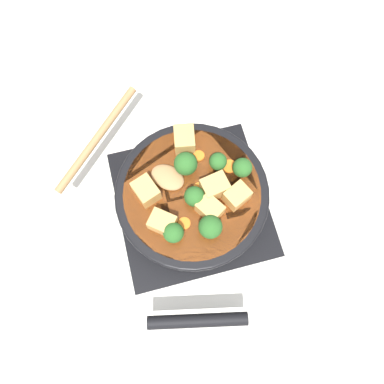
# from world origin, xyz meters

# --- Properties ---
(ground_plane) EXTENTS (2.40, 2.40, 0.00)m
(ground_plane) POSITION_xyz_m (0.00, 0.00, 0.00)
(ground_plane) COLOR white
(front_burner_grate) EXTENTS (0.31, 0.31, 0.03)m
(front_burner_grate) POSITION_xyz_m (0.00, 0.00, 0.01)
(front_burner_grate) COLOR black
(front_burner_grate) RESTS_ON ground_plane
(skillet_pan) EXTENTS (0.30, 0.41, 0.05)m
(skillet_pan) POSITION_xyz_m (0.00, 0.00, 0.06)
(skillet_pan) COLOR black
(skillet_pan) RESTS_ON front_burner_grate
(wooden_spoon) EXTENTS (0.26, 0.26, 0.02)m
(wooden_spoon) POSITION_xyz_m (0.11, -0.11, 0.09)
(wooden_spoon) COLOR #A87A4C
(wooden_spoon) RESTS_ON skillet_pan
(tofu_cube_center_large) EXTENTS (0.06, 0.06, 0.04)m
(tofu_cube_center_large) POSITION_xyz_m (0.07, 0.05, 0.10)
(tofu_cube_center_large) COLOR tan
(tofu_cube_center_large) RESTS_ON skillet_pan
(tofu_cube_near_handle) EXTENTS (0.05, 0.05, 0.04)m
(tofu_cube_near_handle) POSITION_xyz_m (-0.01, -0.10, 0.10)
(tofu_cube_near_handle) COLOR tan
(tofu_cube_near_handle) RESTS_ON skillet_pan
(tofu_cube_east_chunk) EXTENTS (0.05, 0.06, 0.04)m
(tofu_cube_east_chunk) POSITION_xyz_m (-0.02, 0.05, 0.10)
(tofu_cube_east_chunk) COLOR tan
(tofu_cube_east_chunk) RESTS_ON skillet_pan
(tofu_cube_west_chunk) EXTENTS (0.05, 0.05, 0.04)m
(tofu_cube_west_chunk) POSITION_xyz_m (-0.08, 0.03, 0.10)
(tofu_cube_west_chunk) COLOR tan
(tofu_cube_west_chunk) RESTS_ON skillet_pan
(tofu_cube_back_piece) EXTENTS (0.05, 0.05, 0.04)m
(tofu_cube_back_piece) POSITION_xyz_m (-0.04, 0.01, 0.10)
(tofu_cube_back_piece) COLOR tan
(tofu_cube_back_piece) RESTS_ON skillet_pan
(tofu_cube_front_piece) EXTENTS (0.05, 0.06, 0.04)m
(tofu_cube_front_piece) POSITION_xyz_m (0.08, -0.02, 0.10)
(tofu_cube_front_piece) COLOR tan
(tofu_cube_front_piece) RESTS_ON skillet_pan
(broccoli_floret_near_spoon) EXTENTS (0.04, 0.04, 0.05)m
(broccoli_floret_near_spoon) POSITION_xyz_m (0.00, 0.02, 0.11)
(broccoli_floret_near_spoon) COLOR #709956
(broccoli_floret_near_spoon) RESTS_ON skillet_pan
(broccoli_floret_center_top) EXTENTS (0.04, 0.04, 0.05)m
(broccoli_floret_center_top) POSITION_xyz_m (-0.01, 0.08, 0.11)
(broccoli_floret_center_top) COLOR #709956
(broccoli_floret_center_top) RESTS_ON skillet_pan
(broccoli_floret_east_rim) EXTENTS (0.03, 0.03, 0.04)m
(broccoli_floret_east_rim) POSITION_xyz_m (-0.06, -0.04, 0.10)
(broccoli_floret_east_rim) COLOR #709956
(broccoli_floret_east_rim) RESTS_ON skillet_pan
(broccoli_floret_west_rim) EXTENTS (0.05, 0.05, 0.05)m
(broccoli_floret_west_rim) POSITION_xyz_m (-0.00, -0.05, 0.11)
(broccoli_floret_west_rim) COLOR #709956
(broccoli_floret_west_rim) RESTS_ON skillet_pan
(broccoli_floret_north_edge) EXTENTS (0.04, 0.04, 0.05)m
(broccoli_floret_north_edge) POSITION_xyz_m (0.05, 0.07, 0.11)
(broccoli_floret_north_edge) COLOR #709956
(broccoli_floret_north_edge) RESTS_ON skillet_pan
(broccoli_floret_south_cluster) EXTENTS (0.04, 0.04, 0.05)m
(broccoli_floret_south_cluster) POSITION_xyz_m (-0.10, -0.02, 0.11)
(broccoli_floret_south_cluster) COLOR #709956
(broccoli_floret_south_cluster) RESTS_ON skillet_pan
(carrot_slice_orange_thin) EXTENTS (0.02, 0.02, 0.01)m
(carrot_slice_orange_thin) POSITION_xyz_m (0.03, 0.06, 0.08)
(carrot_slice_orange_thin) COLOR orange
(carrot_slice_orange_thin) RESTS_ON skillet_pan
(carrot_slice_near_center) EXTENTS (0.03, 0.03, 0.01)m
(carrot_slice_near_center) POSITION_xyz_m (-0.02, -0.00, 0.08)
(carrot_slice_near_center) COLOR orange
(carrot_slice_near_center) RESTS_ON skillet_pan
(carrot_slice_edge_slice) EXTENTS (0.03, 0.03, 0.01)m
(carrot_slice_edge_slice) POSITION_xyz_m (-0.08, -0.03, 0.08)
(carrot_slice_edge_slice) COLOR orange
(carrot_slice_edge_slice) RESTS_ON skillet_pan
(carrot_slice_under_broccoli) EXTENTS (0.02, 0.02, 0.01)m
(carrot_slice_under_broccoli) POSITION_xyz_m (-0.03, -0.07, 0.08)
(carrot_slice_under_broccoli) COLOR orange
(carrot_slice_under_broccoli) RESTS_ON skillet_pan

